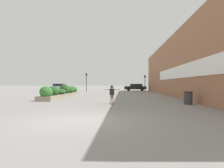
{
  "coord_description": "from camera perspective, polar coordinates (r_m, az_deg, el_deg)",
  "views": [
    {
      "loc": [
        1.77,
        -7.87,
        1.48
      ],
      "look_at": [
        0.7,
        11.63,
        1.45
      ],
      "focal_mm": 32.0,
      "sensor_mm": 36.0,
      "label": 1
    }
  ],
  "objects": [
    {
      "name": "traffic_light_right",
      "position": [
        38.13,
        9.39,
        1.05
      ],
      "size": [
        0.28,
        0.3,
        3.09
      ],
      "color": "black",
      "rests_on": "ground_plane"
    },
    {
      "name": "car_center_left",
      "position": [
        42.86,
        6.72,
        -0.88
      ],
      "size": [
        4.65,
        2.06,
        1.47
      ],
      "rotation": [
        0.0,
        0.0,
        1.57
      ],
      "color": "black",
      "rests_on": "ground_plane"
    },
    {
      "name": "trash_bin",
      "position": [
        15.27,
        20.92,
        -3.74
      ],
      "size": [
        0.63,
        0.63,
        0.92
      ],
      "color": "#38383D",
      "rests_on": "ground_plane"
    },
    {
      "name": "ground_plane",
      "position": [
        8.2,
        -9.55,
        -10.3
      ],
      "size": [
        300.0,
        300.0,
        0.0
      ],
      "primitive_type": "plane",
      "color": "gray"
    },
    {
      "name": "car_leftmost",
      "position": [
        46.74,
        -14.82,
        -0.78
      ],
      "size": [
        4.06,
        1.97,
        1.49
      ],
      "rotation": [
        0.0,
        0.0,
        -1.57
      ],
      "color": "#BCBCC1",
      "rests_on": "ground_plane"
    },
    {
      "name": "traffic_light_left",
      "position": [
        38.53,
        -7.33,
        1.42
      ],
      "size": [
        0.28,
        0.3,
        3.51
      ],
      "color": "black",
      "rests_on": "ground_plane"
    },
    {
      "name": "car_center_right",
      "position": [
        44.46,
        19.87,
        -0.82
      ],
      "size": [
        4.18,
        2.07,
        1.51
      ],
      "rotation": [
        0.0,
        0.0,
        1.57
      ],
      "color": "black",
      "rests_on": "ground_plane"
    },
    {
      "name": "skateboard",
      "position": [
        14.58,
        -0.03,
        -5.49
      ],
      "size": [
        0.32,
        0.65,
        0.09
      ],
      "rotation": [
        0.0,
        0.0,
        0.21
      ],
      "color": "olive",
      "rests_on": "ground_plane"
    },
    {
      "name": "building_wall_right",
      "position": [
        24.38,
        16.88,
        4.72
      ],
      "size": [
        0.67,
        39.16,
        6.93
      ],
      "color": "#9E6647",
      "rests_on": "ground_plane"
    },
    {
      "name": "planter_box",
      "position": [
        22.49,
        -13.94,
        -2.37
      ],
      "size": [
        1.5,
        10.41,
        1.41
      ],
      "color": "gray",
      "rests_on": "ground_plane"
    },
    {
      "name": "skateboarder",
      "position": [
        14.52,
        -0.03,
        -2.38
      ],
      "size": [
        1.18,
        0.32,
        1.27
      ],
      "rotation": [
        0.0,
        0.0,
        0.21
      ],
      "color": "tan",
      "rests_on": "skateboard"
    }
  ]
}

